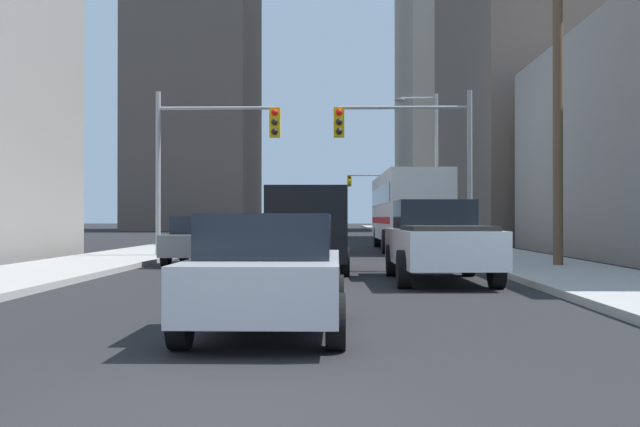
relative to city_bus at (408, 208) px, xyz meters
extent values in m
plane|color=black|center=(-4.02, -29.12, -1.93)|extent=(400.00, 400.00, 0.00)
cube|color=#9E9E99|center=(-10.75, 20.88, -1.85)|extent=(3.54, 160.00, 0.15)
cube|color=#9E9E99|center=(2.71, 20.88, -1.85)|extent=(3.54, 160.00, 0.15)
cube|color=silver|center=(0.00, -0.01, 0.02)|extent=(2.70, 11.54, 2.90)
cube|color=black|center=(-1.26, -0.01, 0.54)|extent=(0.20, 10.58, 0.80)
cube|color=red|center=(-1.26, -0.01, -0.56)|extent=(0.20, 10.58, 0.28)
cylinder|color=black|center=(-1.17, 4.02, -1.43)|extent=(0.32, 1.00, 1.00)
cylinder|color=black|center=(1.18, 4.02, -1.43)|extent=(0.32, 1.00, 1.00)
cylinder|color=black|center=(-1.17, -3.23, -1.43)|extent=(0.32, 1.00, 1.00)
cylinder|color=black|center=(1.18, -3.23, -1.43)|extent=(0.32, 1.00, 1.00)
cube|color=white|center=(-0.80, -16.95, -1.13)|extent=(2.16, 5.46, 0.80)
cube|color=black|center=(-0.80, -15.98, -0.38)|extent=(1.85, 1.85, 0.70)
cube|color=black|center=(-0.80, -18.30, -0.68)|extent=(1.83, 2.43, 0.10)
cylinder|color=black|center=(-1.76, -15.22, -1.53)|extent=(0.28, 0.80, 0.80)
cylinder|color=black|center=(0.16, -15.22, -1.53)|extent=(0.28, 0.80, 0.80)
cylinder|color=black|center=(-1.76, -18.68, -1.53)|extent=(0.28, 0.80, 0.80)
cylinder|color=black|center=(0.16, -18.68, -1.53)|extent=(0.28, 0.80, 0.80)
cube|color=black|center=(-3.92, -13.83, -0.62)|extent=(2.04, 5.22, 1.90)
cube|color=black|center=(-3.92, -11.22, -0.20)|extent=(1.76, 0.03, 0.60)
cylinder|color=black|center=(-4.88, -12.17, -1.57)|extent=(0.24, 0.72, 0.72)
cylinder|color=black|center=(-2.96, -12.17, -1.57)|extent=(0.24, 0.72, 0.72)
cylinder|color=black|center=(-4.88, -15.49, -1.57)|extent=(0.24, 0.72, 0.72)
cylinder|color=black|center=(-2.96, -15.49, -1.57)|extent=(0.24, 0.72, 0.72)
cube|color=#B7BABF|center=(-4.02, -24.84, -1.28)|extent=(1.81, 4.20, 0.65)
cube|color=black|center=(-4.02, -24.99, -0.68)|extent=(1.59, 1.90, 0.55)
cylinder|color=black|center=(-4.88, -23.49, -1.61)|extent=(0.22, 0.64, 0.64)
cylinder|color=black|center=(-3.15, -23.49, -1.61)|extent=(0.22, 0.64, 0.64)
cylinder|color=black|center=(-4.88, -26.18, -1.61)|extent=(0.22, 0.64, 0.64)
cylinder|color=black|center=(-3.15, -26.18, -1.61)|extent=(0.22, 0.64, 0.64)
cube|color=slate|center=(-7.36, -10.75, -1.28)|extent=(1.93, 4.26, 0.65)
cube|color=black|center=(-7.36, -10.90, -0.68)|extent=(1.64, 1.95, 0.55)
cylinder|color=black|center=(-8.23, -9.40, -1.61)|extent=(0.22, 0.64, 0.64)
cylinder|color=black|center=(-6.50, -9.40, -1.61)|extent=(0.22, 0.64, 0.64)
cylinder|color=black|center=(-8.23, -12.09, -1.61)|extent=(0.22, 0.64, 0.64)
cylinder|color=black|center=(-6.50, -12.09, -1.61)|extent=(0.22, 0.64, 0.64)
cube|color=maroon|center=(-3.89, -1.61, -1.28)|extent=(1.81, 4.20, 0.65)
cube|color=black|center=(-3.89, -1.76, -0.68)|extent=(1.59, 1.90, 0.55)
cylinder|color=black|center=(-4.75, -0.27, -1.61)|extent=(0.22, 0.64, 0.64)
cylinder|color=black|center=(-3.02, -0.27, -1.61)|extent=(0.22, 0.64, 0.64)
cylinder|color=black|center=(-4.75, -2.96, -1.61)|extent=(0.22, 0.64, 0.64)
cylinder|color=black|center=(-3.02, -2.96, -1.61)|extent=(0.22, 0.64, 0.64)
cylinder|color=gray|center=(-9.58, -7.34, 1.07)|extent=(0.18, 0.18, 6.00)
cylinder|color=gray|center=(-7.49, -7.34, 3.47)|extent=(4.19, 0.12, 0.12)
cube|color=gold|center=(-5.39, -7.34, 2.95)|extent=(0.38, 0.30, 1.05)
sphere|color=red|center=(-5.39, -7.51, 3.29)|extent=(0.24, 0.24, 0.24)
sphere|color=black|center=(-5.39, -7.51, 2.95)|extent=(0.24, 0.24, 0.24)
sphere|color=black|center=(-5.39, -7.51, 2.61)|extent=(0.24, 0.24, 0.24)
cylinder|color=gray|center=(1.54, -7.34, 1.07)|extent=(0.18, 0.18, 6.00)
cylinder|color=gray|center=(-0.78, -7.34, 3.47)|extent=(4.64, 0.12, 0.12)
cube|color=gold|center=(-3.10, -7.34, 2.95)|extent=(0.38, 0.30, 1.05)
sphere|color=red|center=(-3.10, -7.51, 3.29)|extent=(0.24, 0.24, 0.24)
sphere|color=black|center=(-3.10, -7.51, 2.95)|extent=(0.24, 0.24, 0.24)
sphere|color=black|center=(-3.10, -7.51, 2.61)|extent=(0.24, 0.24, 0.24)
cylinder|color=gray|center=(1.54, 35.77, 1.07)|extent=(0.18, 0.18, 6.00)
cylinder|color=gray|center=(-0.29, 35.77, 3.47)|extent=(3.66, 0.12, 0.12)
cube|color=gold|center=(-2.12, 35.77, 2.95)|extent=(0.38, 0.30, 1.05)
sphere|color=black|center=(-2.12, 35.60, 3.29)|extent=(0.24, 0.24, 0.24)
sphere|color=#F9A514|center=(-2.12, 35.60, 2.95)|extent=(0.24, 0.24, 0.24)
sphere|color=black|center=(-2.12, 35.60, 2.61)|extent=(0.24, 0.24, 0.24)
cylinder|color=brown|center=(3.06, -12.93, 2.93)|extent=(0.28, 0.28, 9.72)
cylinder|color=gray|center=(1.64, 2.66, 1.82)|extent=(0.16, 0.16, 7.50)
cylinder|color=gray|center=(0.77, 2.66, 5.37)|extent=(1.74, 0.10, 0.10)
ellipsoid|color=#4C4C51|center=(-0.10, 2.66, 5.27)|extent=(0.56, 0.32, 0.20)
cube|color=#66564C|center=(-20.74, 60.56, 24.50)|extent=(14.01, 20.87, 52.85)
cube|color=#66564C|center=(16.25, 16.79, 12.19)|extent=(22.95, 23.19, 28.23)
camera|label=1|loc=(-3.12, -34.67, -0.46)|focal=43.12mm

